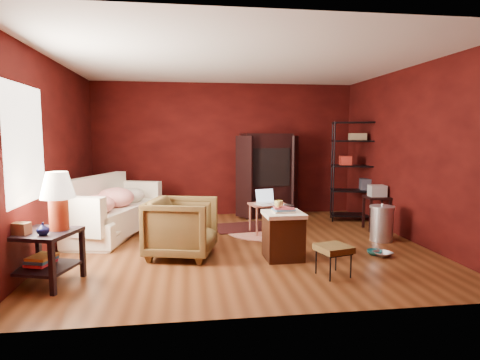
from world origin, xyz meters
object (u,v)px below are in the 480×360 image
(side_table, at_px, (51,217))
(hamper, at_px, (283,235))
(armchair, at_px, (182,225))
(sofa, at_px, (109,213))
(laptop_desk, at_px, (267,207))
(tv_armoire, at_px, (266,173))
(wire_shelving, at_px, (357,167))

(side_table, relative_size, hamper, 1.72)
(armchair, bearing_deg, side_table, 134.18)
(hamper, bearing_deg, sofa, 148.24)
(sofa, distance_m, side_table, 2.20)
(armchair, height_order, side_table, side_table)
(sofa, distance_m, laptop_desk, 2.70)
(armchair, xyz_separation_m, tv_armoire, (1.75, 2.64, 0.45))
(tv_armoire, bearing_deg, side_table, -140.18)
(sofa, height_order, hamper, sofa)
(side_table, xyz_separation_m, laptop_desk, (2.94, 2.02, -0.31))
(armchair, bearing_deg, wire_shelving, -45.65)
(hamper, relative_size, tv_armoire, 0.43)
(armchair, xyz_separation_m, laptop_desk, (1.47, 1.19, 0.01))
(hamper, distance_m, wire_shelving, 3.16)
(side_table, height_order, hamper, side_table)
(sofa, relative_size, tv_armoire, 1.17)
(sofa, xyz_separation_m, laptop_desk, (2.70, -0.13, 0.07))
(side_table, height_order, wire_shelving, wire_shelving)
(sofa, relative_size, wire_shelving, 1.03)
(hamper, relative_size, wire_shelving, 0.38)
(laptop_desk, bearing_deg, tv_armoire, 68.94)
(tv_armoire, distance_m, wire_shelving, 1.84)
(hamper, bearing_deg, side_table, -169.47)
(armchair, distance_m, laptop_desk, 1.89)
(side_table, bearing_deg, armchair, 29.60)
(wire_shelving, bearing_deg, sofa, -157.27)
(side_table, bearing_deg, wire_shelving, 29.71)
(armchair, xyz_separation_m, side_table, (-1.47, -0.83, 0.32))
(hamper, xyz_separation_m, tv_armoire, (0.36, 2.94, 0.57))
(side_table, distance_m, hamper, 2.94)
(wire_shelving, bearing_deg, laptop_desk, -143.59)
(sofa, bearing_deg, side_table, -175.94)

